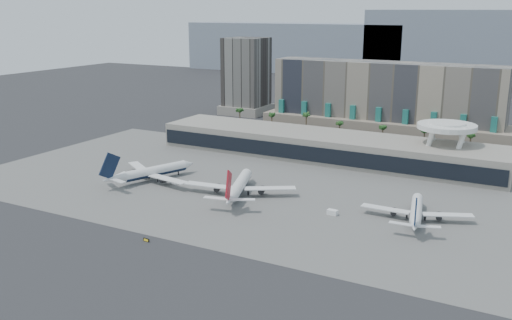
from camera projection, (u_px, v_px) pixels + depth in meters
The scene contains 14 objects.
ground at pixel (201, 233), 186.47m from camera, with size 900.00×900.00×0.00m, color #232326.
apron_pad at pixel (276, 188), 233.24m from camera, with size 260.00×130.00×0.06m, color #5B5B59.
mountain_ridge at pixel (487, 51), 565.78m from camera, with size 680.00×60.00×70.00m.
hotel at pixel (385, 107), 325.92m from camera, with size 140.00×30.00×42.00m.
office_tower at pixel (246, 80), 394.27m from camera, with size 30.00×30.00×52.00m.
terminal at pixel (326, 145), 278.22m from camera, with size 170.00×32.50×14.50m.
saucer_structure at pixel (447, 130), 255.17m from camera, with size 26.00×26.00×21.89m.
palm_row at pixel (363, 126), 303.90m from camera, with size 157.80×2.80×13.10m.
airliner_left at pixel (151, 172), 242.13m from camera, with size 41.50×42.82×15.56m.
airliner_centre at pixel (239, 186), 222.73m from camera, with size 42.89×44.34×15.91m.
airliner_right at pixel (416, 211), 196.73m from camera, with size 37.68×39.15×13.65m.
service_vehicle_a at pixel (174, 182), 238.23m from camera, with size 3.83×1.87×1.87m, color white.
service_vehicle_b at pixel (332, 212), 202.53m from camera, with size 3.64×2.08×1.87m, color white.
taxiway_sign at pixel (146, 240), 179.38m from camera, with size 2.36×0.55×1.06m.
Camera 1 is at (98.41, -144.70, 70.99)m, focal length 40.00 mm.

